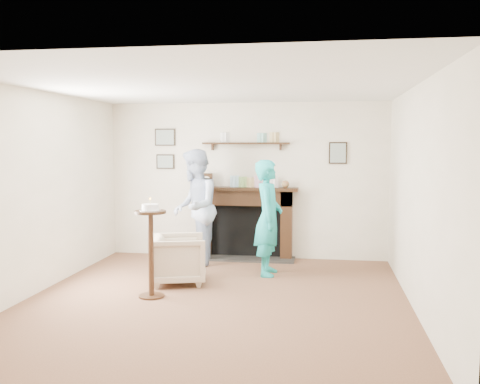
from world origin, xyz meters
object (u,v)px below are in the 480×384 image
object	(u,v)px
man	(195,265)
woman	(268,274)
pedestal_table	(151,236)
armchair	(179,283)

from	to	relation	value
man	woman	distance (m)	1.23
man	pedestal_table	bearing A→B (deg)	-13.90
man	pedestal_table	xyz separation A→B (m)	(-0.12, -1.74, 0.74)
man	armchair	bearing A→B (deg)	-8.32
woman	pedestal_table	xyz separation A→B (m)	(-1.28, -1.33, 0.74)
armchair	man	size ratio (longest dim) A/B	0.40
man	woman	xyz separation A→B (m)	(1.16, -0.41, 0.00)
armchair	woman	distance (m)	1.30
armchair	man	world-z (taller)	man
man	pedestal_table	world-z (taller)	pedestal_table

